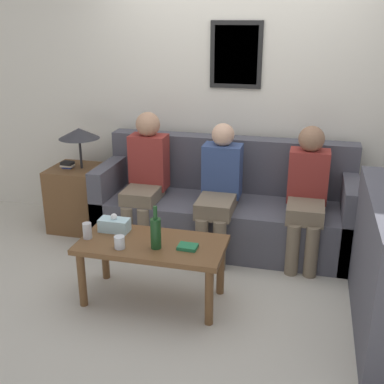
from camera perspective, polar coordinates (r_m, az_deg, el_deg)
The scene contains 13 objects.
ground_plane at distance 4.23m, azimuth 2.58°, elevation -8.63°, with size 16.00×16.00×0.00m, color beige.
wall_back at distance 4.68m, azimuth 5.17°, elevation 11.05°, with size 9.00×0.08×2.60m.
couch_main at distance 4.53m, azimuth 3.92°, elevation -1.97°, with size 2.34×0.81×0.96m.
coffee_table at distance 3.58m, azimuth -4.76°, elevation -6.98°, with size 1.08×0.53×0.48m.
side_table_with_lamp at distance 4.94m, azimuth -13.30°, elevation -0.04°, with size 0.51×0.50×1.03m.
wine_bottle at distance 3.42m, azimuth -4.32°, elevation -4.78°, with size 0.08×0.08×0.32m.
drinking_glass at distance 3.47m, azimuth -8.58°, elevation -5.91°, with size 0.08×0.08×0.09m.
book_stack at distance 3.44m, azimuth -0.52°, elevation -6.52°, with size 0.14×0.11×0.03m.
soda_can at distance 3.66m, azimuth -12.31°, elevation -4.50°, with size 0.07×0.07×0.12m.
tissue_box at distance 3.74m, azimuth -9.19°, elevation -3.84°, with size 0.23×0.12×0.14m.
person_left at distance 4.45m, azimuth -5.51°, elevation 2.21°, with size 0.34×0.58×1.22m.
person_middle at distance 4.23m, azimuth 3.25°, elevation 0.71°, with size 0.34×0.64×1.16m.
person_right at distance 4.22m, azimuth 13.49°, elevation 0.29°, with size 0.34×0.61×1.17m.
Camera 1 is at (0.72, -3.64, 2.04)m, focal length 45.00 mm.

